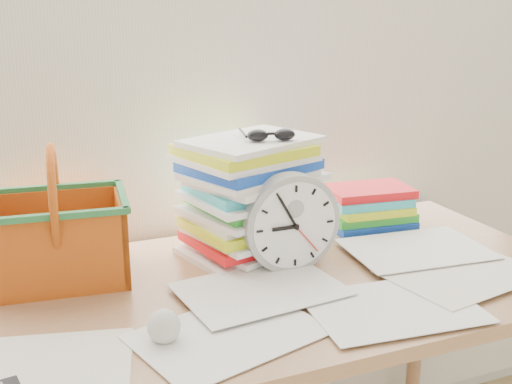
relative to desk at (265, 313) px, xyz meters
name	(u,v)px	position (x,y,z in m)	size (l,w,h in m)	color
curtain	(204,15)	(0.00, 0.38, 0.62)	(2.40, 0.01, 2.50)	white
desk	(265,313)	(0.00, 0.00, 0.00)	(1.40, 0.70, 0.75)	#9A6D48
paper_stack	(251,197)	(0.04, 0.17, 0.21)	(0.32, 0.26, 0.28)	white
clock	(290,223)	(0.08, 0.04, 0.19)	(0.22, 0.22, 0.04)	#9C9D9F
sunglasses	(271,135)	(0.07, 0.14, 0.37)	(0.13, 0.11, 0.03)	black
book_stack	(373,207)	(0.41, 0.22, 0.13)	(0.26, 0.20, 0.11)	white
basket	(56,215)	(-0.40, 0.19, 0.22)	(0.29, 0.23, 0.29)	#D35D14
crumpled_ball	(163,326)	(-0.27, -0.16, 0.11)	(0.06, 0.06, 0.06)	silver
scattered_papers	(265,279)	(0.00, 0.00, 0.08)	(1.26, 0.42, 0.02)	white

